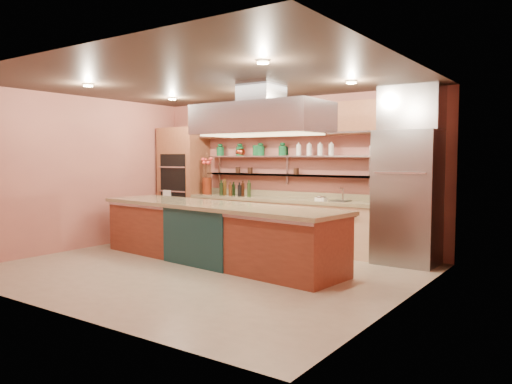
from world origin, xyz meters
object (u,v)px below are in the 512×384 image
Objects in this scene: copper_kettle at (241,152)px; refrigerator at (407,198)px; flower_vase at (207,186)px; kitchen_scale at (321,198)px; island at (215,233)px; green_canister at (257,151)px.

refrigerator is at bearing -3.84° from copper_kettle.
flower_vase reaches higher than kitchen_scale.
copper_kettle reaches higher than island.
green_canister reaches higher than flower_vase.
flower_vase is 1.72× the size of green_canister.
refrigerator is 6.15× the size of flower_vase.
refrigerator is 1.52m from kitchen_scale.
copper_kettle is at bearing 17.59° from flower_vase.
flower_vase is at bearing -162.41° from copper_kettle.
copper_kettle reaches higher than kitchen_scale.
copper_kettle is (0.69, 0.22, 0.69)m from flower_vase.
copper_kettle is at bearing -166.12° from kitchen_scale.
copper_kettle is at bearing 176.16° from refrigerator.
green_canister is (-0.46, 1.84, 1.34)m from island.
green_canister is (-1.52, 0.22, 0.83)m from kitchen_scale.
refrigerator reaches higher than copper_kettle.
kitchen_scale is 0.90× the size of green_canister.
green_canister is at bearing -167.80° from kitchen_scale.
island is at bearing -102.57° from kitchen_scale.
refrigerator is 3.09m from island.
refrigerator is 11.77× the size of kitchen_scale.
flower_vase is at bearing 139.88° from island.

